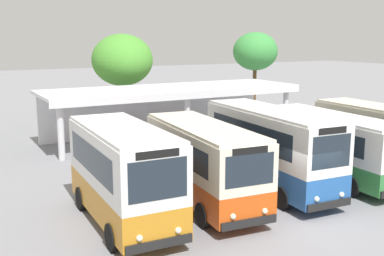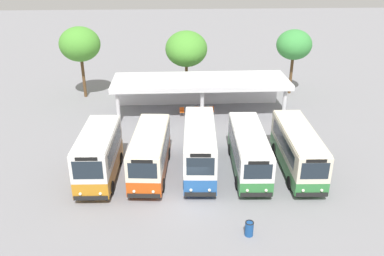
{
  "view_description": "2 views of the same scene",
  "coord_description": "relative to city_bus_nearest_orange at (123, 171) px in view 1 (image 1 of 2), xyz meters",
  "views": [
    {
      "loc": [
        -11.46,
        -12.11,
        6.55
      ],
      "look_at": [
        -0.8,
        7.39,
        2.25
      ],
      "focal_mm": 43.74,
      "sensor_mm": 36.0,
      "label": 1
    },
    {
      "loc": [
        -0.9,
        -21.43,
        14.7
      ],
      "look_at": [
        0.67,
        7.41,
        1.72
      ],
      "focal_mm": 37.22,
      "sensor_mm": 36.0,
      "label": 2
    }
  ],
  "objects": [
    {
      "name": "waiting_chair_second_from_end",
      "position": [
        6.76,
        11.16,
        -1.4
      ],
      "size": [
        0.46,
        0.46,
        0.86
      ],
      "color": "slate",
      "rests_on": "ground"
    },
    {
      "name": "city_bus_nearest_orange",
      "position": [
        0.0,
        0.0,
        0.0
      ],
      "size": [
        2.55,
        6.66,
        3.51
      ],
      "color": "black",
      "rests_on": "ground"
    },
    {
      "name": "waiting_chair_fifth_seat",
      "position": [
        8.92,
        11.23,
        -1.4
      ],
      "size": [
        0.46,
        0.46,
        0.86
      ],
      "color": "slate",
      "rests_on": "ground"
    },
    {
      "name": "city_bus_middle_cream",
      "position": [
        6.99,
        0.65,
        0.01
      ],
      "size": [
        2.58,
        7.92,
        3.53
      ],
      "color": "black",
      "rests_on": "ground"
    },
    {
      "name": "waiting_chair_fourth_seat",
      "position": [
        8.2,
        11.18,
        -1.4
      ],
      "size": [
        0.46,
        0.46,
        0.86
      ],
      "color": "slate",
      "rests_on": "ground"
    },
    {
      "name": "roadside_tree_behind_canopy",
      "position": [
        6.79,
        18.17,
        2.99
      ],
      "size": [
        4.53,
        4.53,
        6.86
      ],
      "color": "brown",
      "rests_on": "ground"
    },
    {
      "name": "terminal_canopy",
      "position": [
        7.89,
        12.74,
        0.71
      ],
      "size": [
        16.8,
        5.28,
        3.4
      ],
      "color": "silver",
      "rests_on": "ground"
    },
    {
      "name": "ground_plane",
      "position": [
        5.98,
        -3.0,
        -1.93
      ],
      "size": [
        180.0,
        180.0,
        0.0
      ],
      "primitive_type": "plane",
      "color": "gray"
    },
    {
      "name": "city_bus_second_in_row",
      "position": [
        3.49,
        0.41,
        -0.15
      ],
      "size": [
        2.81,
        7.43,
        3.21
      ],
      "color": "black",
      "rests_on": "ground"
    },
    {
      "name": "waiting_chair_middle_seat",
      "position": [
        7.48,
        11.26,
        -1.4
      ],
      "size": [
        0.46,
        0.46,
        0.86
      ],
      "color": "slate",
      "rests_on": "ground"
    },
    {
      "name": "city_bus_fifth_blue",
      "position": [
        13.98,
        0.37,
        -0.17
      ],
      "size": [
        2.49,
        8.16,
        3.17
      ],
      "color": "black",
      "rests_on": "ground"
    },
    {
      "name": "roadside_tree_east_of_canopy",
      "position": [
        18.28,
        17.26,
        3.48
      ],
      "size": [
        3.76,
        3.76,
        7.04
      ],
      "color": "brown",
      "rests_on": "ground"
    },
    {
      "name": "waiting_chair_end_by_column",
      "position": [
        6.04,
        11.13,
        -1.4
      ],
      "size": [
        0.46,
        0.46,
        0.86
      ],
      "color": "slate",
      "rests_on": "ground"
    },
    {
      "name": "city_bus_fourth_amber",
      "position": [
        10.48,
        0.48,
        -0.23
      ],
      "size": [
        2.53,
        8.03,
        3.05
      ],
      "color": "black",
      "rests_on": "ground"
    }
  ]
}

